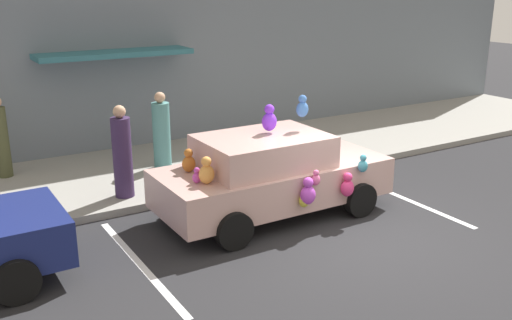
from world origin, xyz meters
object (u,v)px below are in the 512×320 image
plush_covered_car (270,174)px  pedestrian_walking_past (122,155)px  teddy_bear_on_sidewalk (276,154)px  pedestrian_near_shopfront (1,139)px  pedestrian_by_lamp (162,133)px

plush_covered_car → pedestrian_walking_past: plush_covered_car is taller
plush_covered_car → pedestrian_walking_past: size_ratio=2.38×
pedestrian_walking_past → plush_covered_car: bearing=-43.3°
teddy_bear_on_sidewalk → pedestrian_near_shopfront: 5.90m
plush_covered_car → teddy_bear_on_sidewalk: (1.42, 1.98, -0.33)m
pedestrian_by_lamp → pedestrian_walking_past: bearing=-135.6°
pedestrian_near_shopfront → pedestrian_walking_past: pedestrian_walking_past is taller
teddy_bear_on_sidewalk → pedestrian_walking_past: 3.56m
pedestrian_near_shopfront → pedestrian_walking_past: (1.80, -2.50, 0.02)m
pedestrian_near_shopfront → pedestrian_walking_past: size_ratio=0.96×
teddy_bear_on_sidewalk → pedestrian_near_shopfront: bearing=154.9°
pedestrian_near_shopfront → plush_covered_car: bearing=-48.9°
pedestrian_near_shopfront → teddy_bear_on_sidewalk: bearing=-25.1°
plush_covered_car → pedestrian_near_shopfront: size_ratio=2.47×
plush_covered_car → pedestrian_near_shopfront: 5.94m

